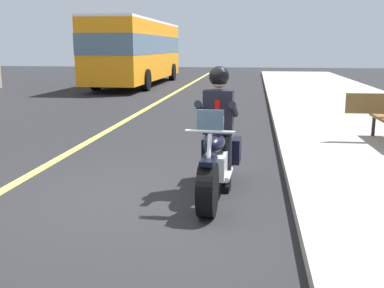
# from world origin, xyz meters

# --- Properties ---
(ground_plane) EXTENTS (80.00, 80.00, 0.00)m
(ground_plane) POSITION_xyz_m (0.00, 0.00, 0.00)
(ground_plane) COLOR black
(motorcycle_main) EXTENTS (2.22, 0.64, 1.26)m
(motorcycle_main) POSITION_xyz_m (-0.39, 1.01, 0.45)
(motorcycle_main) COLOR black
(motorcycle_main) RESTS_ON ground_plane
(rider_main) EXTENTS (0.63, 0.56, 1.74)m
(rider_main) POSITION_xyz_m (-0.58, 1.01, 1.04)
(rider_main) COLOR black
(rider_main) RESTS_ON ground_plane
(bus_far) EXTENTS (11.05, 2.70, 3.30)m
(bus_far) POSITION_xyz_m (-18.08, -4.67, 1.87)
(bus_far) COLOR orange
(bus_far) RESTS_ON ground_plane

